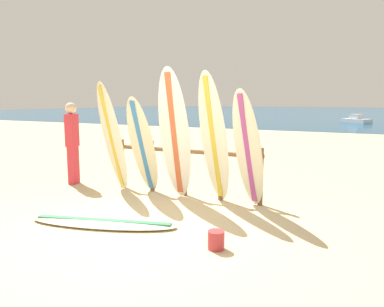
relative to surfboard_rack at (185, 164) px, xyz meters
name	(u,v)px	position (x,y,z in m)	size (l,w,h in m)	color
ground_plane	(136,231)	(0.31, -2.04, -0.62)	(120.00, 120.00, 0.00)	#D3BC8C
ocean_water	(360,112)	(0.31, 55.96, -0.62)	(120.00, 80.00, 0.01)	navy
surfboard_rack	(185,164)	(0.00, 0.00, 0.00)	(3.08, 0.09, 1.01)	brown
surfboard_leaning_far_left	(112,137)	(-1.40, -0.40, 0.47)	(0.63, 0.70, 2.19)	silver
surfboard_leaning_left	(143,146)	(-0.73, -0.34, 0.33)	(0.56, 0.81, 1.90)	beige
surfboard_leaning_center_left	(175,135)	(0.01, -0.40, 0.58)	(0.64, 0.73, 2.39)	white
surfboard_leaning_center	(214,139)	(0.74, -0.31, 0.54)	(0.57, 0.75, 2.32)	white
surfboard_leaning_center_right	(248,150)	(1.38, -0.38, 0.39)	(0.55, 0.84, 2.02)	silver
surfboard_lying_on_sand	(103,222)	(-0.28, -2.03, -0.59)	(2.32, 1.20, 0.08)	beige
beachgoer_standing	(72,140)	(-2.64, -0.24, 0.35)	(0.24, 0.32, 1.77)	#D8333F
small_boat_offshore	(356,120)	(1.51, 25.89, -0.37)	(2.39, 2.17, 0.71)	silver
sand_bucket	(216,240)	(1.57, -2.11, -0.51)	(0.21, 0.21, 0.23)	#B73338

